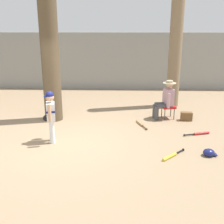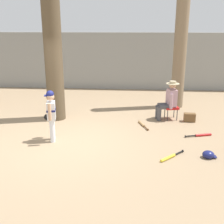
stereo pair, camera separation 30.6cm
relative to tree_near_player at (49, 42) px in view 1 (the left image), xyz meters
name	(u,v)px [view 1 (the left image)]	position (x,y,z in m)	size (l,w,h in m)	color
ground_plane	(64,143)	(0.66, -1.83, -2.35)	(60.00, 60.00, 0.00)	#937A5B
concrete_back_wall	(89,61)	(0.66, 4.47, -1.10)	(18.00, 0.36, 2.49)	gray
tree_near_player	(49,42)	(0.00, 0.00, 0.00)	(0.81, 0.81, 5.50)	brown
tree_behind_spectator	(176,36)	(3.92, 1.63, 0.11)	(0.74, 0.74, 5.70)	#7F6B51
young_ballplayer	(50,113)	(0.34, -1.73, -1.60)	(0.41, 0.57, 1.31)	white
folding_stool	(168,107)	(3.55, 0.20, -1.98)	(0.46, 0.46, 0.41)	red
seated_spectator	(166,99)	(3.45, 0.18, -1.71)	(0.68, 0.54, 1.20)	#47474C
handbag_beside_stool	(186,116)	(4.09, 0.00, -2.22)	(0.34, 0.18, 0.26)	brown
bat_yellow_trainer	(171,156)	(3.20, -2.53, -2.31)	(0.59, 0.59, 0.07)	yellow
bat_red_barrel	(200,134)	(4.19, -1.17, -2.31)	(0.73, 0.26, 0.07)	red
bat_wood_tan	(140,124)	(2.65, -0.45, -2.31)	(0.29, 0.72, 0.07)	tan
batting_helmet_navy	(209,153)	(4.05, -2.44, -2.27)	(0.31, 0.24, 0.18)	navy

